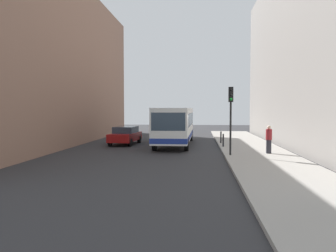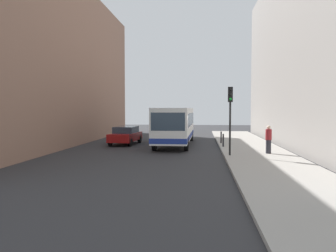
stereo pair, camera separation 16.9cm
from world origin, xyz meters
name	(u,v)px [view 1 (the left image)]	position (x,y,z in m)	size (l,w,h in m)	color
ground_plane	(175,151)	(0.00, 0.00, 0.00)	(80.00, 80.00, 0.00)	#2D2D30
sidewalk	(254,151)	(5.40, 0.00, 0.07)	(4.40, 40.00, 0.15)	#9E9991
building_left	(41,63)	(-11.50, 4.00, 6.74)	(7.00, 32.00, 13.49)	#936B56
building_right	(327,50)	(11.50, 4.00, 7.50)	(7.00, 32.00, 15.00)	gray
bus	(175,124)	(-0.27, 4.31, 1.73)	(2.70, 11.06, 3.00)	white
car_beside_bus	(125,135)	(-4.41, 4.22, 0.78)	(2.09, 4.51, 1.48)	maroon
traffic_light	(231,108)	(3.55, -2.83, 3.01)	(0.28, 0.33, 4.10)	black
bollard_near	(223,140)	(3.45, 1.85, 0.62)	(0.11, 0.11, 0.95)	black
bollard_mid	(221,137)	(3.45, 4.53, 0.62)	(0.11, 0.11, 0.95)	black
pedestrian_near_signal	(269,139)	(6.02, -1.76, 1.03)	(0.38, 0.38, 1.75)	#26262D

